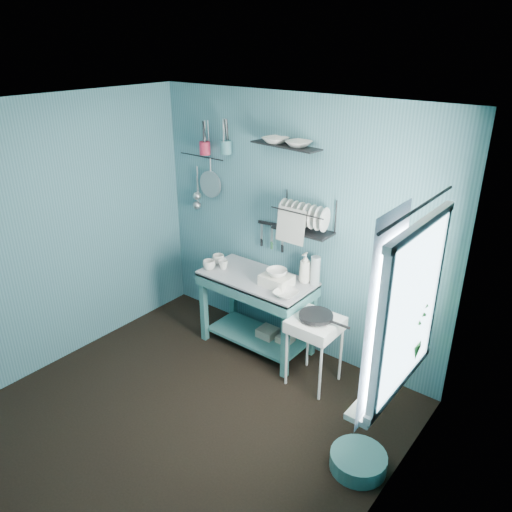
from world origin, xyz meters
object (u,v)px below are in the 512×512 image
Objects in this scene: utensil_cup_magenta at (205,148)px; storage_tin_small at (285,344)px; soap_bottle at (305,268)px; potted_plant at (401,332)px; hotplate_stand at (314,351)px; storage_tin_large at (267,338)px; work_counter at (257,312)px; dish_rack at (304,215)px; frying_pan at (316,316)px; floor_basin at (358,461)px; mug_mid at (223,265)px; mug_right at (218,259)px; colander at (210,184)px; water_bottle at (315,271)px; utensil_cup_teal at (226,147)px; mug_left at (209,265)px; wash_tub at (276,280)px.

storage_tin_small is (1.16, -0.16, -1.79)m from utensil_cup_magenta.
soap_bottle is 1.44m from potted_plant.
hotplate_stand is 2.28m from utensil_cup_magenta.
soap_bottle reaches higher than storage_tin_large.
soap_bottle is at bearing -1.87° from utensil_cup_magenta.
dish_rack is (0.39, 0.19, 1.07)m from work_counter.
soap_bottle is at bearing 45.00° from storage_tin_small.
work_counter is at bearing 170.03° from frying_pan.
hotplate_stand is at bearing 141.07° from floor_basin.
work_counter is 0.59m from mug_mid.
soap_bottle reaches higher than storage_tin_small.
mug_right is 0.29× the size of floor_basin.
mug_mid is (-0.38, -0.06, 0.44)m from work_counter.
colander is at bearing 165.69° from frying_pan.
mug_right is 1.05m from water_bottle.
work_counter is at bearing -22.90° from utensil_cup_teal.
mug_mid is 0.36× the size of water_bottle.
frying_pan is (1.14, -0.07, -0.14)m from mug_mid.
frying_pan is 0.91m from dish_rack.
frying_pan is 1.05m from potted_plant.
colander is at bearing 170.50° from hotplate_stand.
work_counter is 0.78m from hotplate_stand.
hotplate_stand is 5.12× the size of utensil_cup_magenta.
storage_tin_large is (0.48, 0.11, -0.73)m from mug_mid.
utensil_cup_magenta is (-1.62, 0.38, 1.56)m from hotplate_stand.
utensil_cup_teal is at bearing 164.27° from frying_pan.
colander reaches higher than mug_mid.
mug_mid is at bearing -178.90° from hotplate_stand.
mug_left is 0.44× the size of wash_tub.
wash_tub is at bearing -1.53° from mug_right.
floor_basin is at bearing -30.15° from wash_tub.
water_bottle is at bearing 124.29° from frying_pan.
soap_bottle reaches higher than frying_pan.
utensil_cup_magenta is at bearing 147.81° from mug_mid.
wash_tub is 1.52m from potted_plant.
water_bottle reaches higher than mug_mid.
utensil_cup_teal is (-0.57, 0.24, 1.54)m from work_counter.
soap_bottle is 1.59m from utensil_cup_magenta.
water_bottle is (1.02, 0.22, 0.09)m from mug_right.
floor_basin is (1.95, -0.73, -0.77)m from mug_mid.
utensil_cup_magenta is at bearing 163.19° from potted_plant.
hotplate_stand is 1.07m from floor_basin.
colander reaches higher than soap_bottle.
mug_left is 0.95× the size of utensil_cup_teal.
frying_pan is 2.31× the size of utensil_cup_teal.
wash_tub reaches higher than storage_tin_large.
soap_bottle is at bearing -168.69° from water_bottle.
utensil_cup_magenta reaches higher than wash_tub.
mug_left reaches higher than hotplate_stand.
mug_left is 1.00× the size of mug_right.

